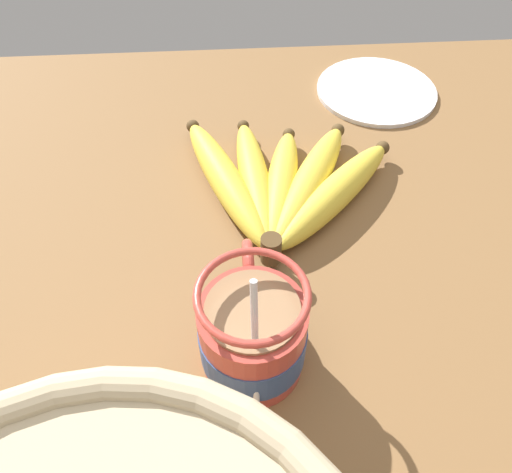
# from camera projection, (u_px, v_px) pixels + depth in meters

# --- Properties ---
(table) EXTENTS (0.92, 0.92, 0.03)m
(table) POSITION_uv_depth(u_px,v_px,m) (249.00, 315.00, 0.47)
(table) COLOR brown
(table) RESTS_ON ground
(coffee_mug) EXTENTS (0.13, 0.09, 0.14)m
(coffee_mug) POSITION_uv_depth(u_px,v_px,m) (246.00, 335.00, 0.39)
(coffee_mug) COLOR #B23D33
(coffee_mug) RESTS_ON table
(banana_bunch) EXTENTS (0.22, 0.25, 0.04)m
(banana_bunch) POSITION_uv_depth(u_px,v_px,m) (282.00, 184.00, 0.54)
(banana_bunch) COLOR #4C381E
(banana_bunch) RESTS_ON table
(small_plate) EXTENTS (0.16, 0.16, 0.01)m
(small_plate) POSITION_uv_depth(u_px,v_px,m) (376.00, 90.00, 0.68)
(small_plate) COLOR white
(small_plate) RESTS_ON table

